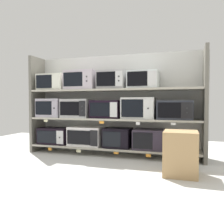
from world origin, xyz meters
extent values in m
cube|color=silver|center=(0.00, -1.00, -0.01)|extent=(6.79, 6.00, 0.02)
cube|color=#B2B2AD|center=(0.00, 0.23, 0.84)|extent=(2.99, 0.04, 1.68)
cube|color=#68645B|center=(-1.43, 0.00, 0.84)|extent=(0.05, 0.42, 1.68)
cube|color=#68645B|center=(1.43, 0.00, 0.84)|extent=(0.05, 0.42, 1.68)
cube|color=#ADA899|center=(0.00, 0.00, 0.13)|extent=(2.79, 0.42, 0.03)
cube|color=black|center=(-1.06, 0.00, 0.28)|extent=(0.54, 0.34, 0.28)
cube|color=black|center=(-1.12, -0.18, 0.28)|extent=(0.38, 0.01, 0.21)
cube|color=silver|center=(-0.87, -0.18, 0.28)|extent=(0.13, 0.01, 0.22)
cylinder|color=#262628|center=(-0.87, -0.18, 0.28)|extent=(0.02, 0.01, 0.02)
cube|color=silver|center=(-0.45, 0.00, 0.30)|extent=(0.57, 0.38, 0.32)
cube|color=black|center=(-0.51, -0.20, 0.30)|extent=(0.41, 0.01, 0.23)
cube|color=black|center=(-0.24, -0.20, 0.30)|extent=(0.13, 0.01, 0.25)
cube|color=black|center=(0.10, 0.00, 0.30)|extent=(0.43, 0.36, 0.31)
cube|color=black|center=(0.05, -0.19, 0.30)|extent=(0.29, 0.01, 0.24)
cube|color=black|center=(0.25, -0.19, 0.30)|extent=(0.11, 0.01, 0.25)
cube|color=#2F2735|center=(0.61, 0.00, 0.30)|extent=(0.46, 0.37, 0.31)
cube|color=black|center=(0.54, -0.19, 0.30)|extent=(0.30, 0.01, 0.24)
cube|color=#2F2735|center=(0.76, -0.19, 0.30)|extent=(0.14, 0.01, 0.25)
cube|color=orange|center=(-1.04, -0.22, 0.08)|extent=(0.06, 0.00, 0.05)
cube|color=beige|center=(-0.50, -0.22, 0.08)|extent=(0.08, 0.00, 0.05)
cube|color=orange|center=(0.14, -0.22, 0.09)|extent=(0.08, 0.00, 0.03)
cube|color=orange|center=(0.63, -0.22, 0.08)|extent=(0.07, 0.00, 0.05)
cube|color=#ADA899|center=(0.00, 0.00, 0.60)|extent=(2.79, 0.42, 0.03)
cube|color=#A39DAB|center=(-1.11, 0.00, 0.78)|extent=(0.44, 0.40, 0.32)
cube|color=black|center=(-1.16, -0.21, 0.78)|extent=(0.32, 0.01, 0.23)
cube|color=#A39DAB|center=(-0.95, -0.20, 0.78)|extent=(0.10, 0.01, 0.26)
cylinder|color=#262628|center=(-0.95, -0.21, 0.78)|extent=(0.02, 0.01, 0.02)
cube|color=#A1A0A0|center=(-0.61, 0.00, 0.77)|extent=(0.48, 0.41, 0.31)
cube|color=black|center=(-0.66, -0.21, 0.77)|extent=(0.34, 0.01, 0.22)
cube|color=black|center=(-0.44, -0.21, 0.77)|extent=(0.11, 0.01, 0.25)
cylinder|color=#262628|center=(-0.44, -0.22, 0.74)|extent=(0.02, 0.01, 0.02)
cylinder|color=#262628|center=(-0.44, -0.22, 0.81)|extent=(0.02, 0.01, 0.02)
cube|color=black|center=(-0.09, 0.00, 0.76)|extent=(0.48, 0.34, 0.29)
cube|color=black|center=(-0.15, -0.18, 0.76)|extent=(0.34, 0.01, 0.22)
cube|color=silver|center=(0.08, -0.18, 0.76)|extent=(0.12, 0.01, 0.23)
cube|color=silver|center=(0.44, 0.00, 0.78)|extent=(0.52, 0.33, 0.33)
cube|color=black|center=(0.38, -0.17, 0.78)|extent=(0.34, 0.01, 0.27)
cube|color=silver|center=(0.62, -0.17, 0.78)|extent=(0.15, 0.01, 0.27)
cylinder|color=#262628|center=(0.62, -0.18, 0.78)|extent=(0.02, 0.01, 0.02)
cube|color=#2B2E38|center=(1.00, 0.00, 0.76)|extent=(0.52, 0.38, 0.29)
cube|color=black|center=(0.93, -0.20, 0.76)|extent=(0.33, 0.01, 0.22)
cube|color=black|center=(1.17, -0.20, 0.76)|extent=(0.16, 0.01, 0.23)
cylinder|color=#262628|center=(1.17, -0.21, 0.73)|extent=(0.02, 0.01, 0.02)
cylinder|color=#262628|center=(1.17, -0.21, 0.79)|extent=(0.02, 0.01, 0.02)
cube|color=beige|center=(-1.11, -0.22, 0.56)|extent=(0.07, 0.00, 0.04)
cube|color=orange|center=(-0.10, -0.22, 0.56)|extent=(0.08, 0.00, 0.04)
cube|color=white|center=(0.48, -0.22, 0.56)|extent=(0.06, 0.00, 0.04)
cube|color=white|center=(0.99, -0.22, 0.56)|extent=(0.07, 0.00, 0.03)
cube|color=#ADA899|center=(0.00, 0.00, 1.07)|extent=(2.79, 0.42, 0.03)
cube|color=silver|center=(-1.09, 0.00, 1.23)|extent=(0.49, 0.35, 0.28)
cube|color=black|center=(-1.16, -0.18, 1.23)|extent=(0.31, 0.01, 0.22)
cube|color=silver|center=(-0.93, -0.18, 1.23)|extent=(0.15, 0.01, 0.22)
cube|color=#BEB2BD|center=(-0.53, 0.00, 1.25)|extent=(0.52, 0.39, 0.32)
cube|color=black|center=(-0.60, -0.20, 1.25)|extent=(0.34, 0.01, 0.23)
cube|color=#BEB2BD|center=(-0.36, -0.20, 1.25)|extent=(0.15, 0.01, 0.25)
cylinder|color=#262628|center=(-0.36, -0.21, 1.21)|extent=(0.02, 0.01, 0.02)
cylinder|color=#262628|center=(-0.36, -0.21, 1.28)|extent=(0.02, 0.01, 0.02)
cube|color=#A5A2A3|center=(0.01, 0.00, 1.24)|extent=(0.45, 0.34, 0.30)
cube|color=black|center=(-0.05, -0.18, 1.24)|extent=(0.31, 0.01, 0.22)
cube|color=silver|center=(0.17, -0.17, 1.24)|extent=(0.12, 0.01, 0.24)
cylinder|color=#262628|center=(0.17, -0.18, 1.21)|extent=(0.02, 0.01, 0.02)
cylinder|color=#262628|center=(0.17, -0.18, 1.27)|extent=(0.02, 0.01, 0.02)
cube|color=silver|center=(0.52, 0.00, 1.22)|extent=(0.47, 0.37, 0.27)
cube|color=black|center=(0.45, -0.19, 1.22)|extent=(0.31, 0.01, 0.22)
cube|color=silver|center=(0.67, -0.19, 1.22)|extent=(0.13, 0.01, 0.22)
cube|color=tan|center=(1.10, -0.76, 0.26)|extent=(0.39, 0.39, 0.53)
camera|label=1|loc=(1.15, -3.64, 0.86)|focal=37.36mm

